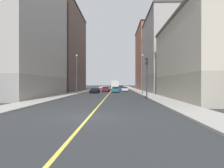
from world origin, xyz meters
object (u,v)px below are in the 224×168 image
object	(u,v)px
building_left_far	(152,59)
car_white	(124,89)
traffic_light_left_near	(147,72)
street_lamp_right_near	(77,70)
building_right_midblock	(61,50)
car_teal	(116,90)
box_truck	(115,85)
car_black	(95,90)
car_maroon	(106,89)
street_lamp_left_near	(143,70)
building_right_corner	(20,29)
building_left_mid	(167,54)
building_left_near	(208,58)
car_blue	(121,87)

from	to	relation	value
building_left_far	car_white	xyz separation A→B (m)	(-10.26, -14.57, -10.34)
traffic_light_left_near	street_lamp_right_near	world-z (taller)	street_lamp_right_near
building_right_midblock	car_white	xyz separation A→B (m)	(17.68, 0.73, -10.89)
street_lamp_right_near	car_teal	distance (m)	11.62
car_white	car_teal	xyz separation A→B (m)	(-2.40, -7.07, 0.07)
box_truck	car_black	bearing A→B (deg)	-102.54
building_right_midblock	car_white	world-z (taller)	building_right_midblock
car_teal	box_truck	bearing A→B (deg)	91.30
building_left_far	car_black	bearing A→B (deg)	-124.05
car_white	car_teal	distance (m)	7.47
car_white	car_maroon	bearing A→B (deg)	-145.39
street_lamp_left_near	car_maroon	xyz separation A→B (m)	(-7.98, 12.72, -4.14)
building_right_corner	car_black	size ratio (longest dim) A/B	5.39
building_left_mid	street_lamp_right_near	bearing A→B (deg)	-160.17
street_lamp_right_near	car_maroon	world-z (taller)	street_lamp_right_near
building_left_mid	building_right_corner	xyz separation A→B (m)	(-27.93, -16.74, 1.70)
building_left_near	street_lamp_left_near	size ratio (longest dim) A/B	2.50
building_left_mid	car_blue	bearing A→B (deg)	113.71
building_left_near	car_white	world-z (taller)	building_left_near
street_lamp_left_near	car_maroon	distance (m)	15.58
building_left_near	car_black	world-z (taller)	building_left_near
building_left_mid	car_white	distance (m)	15.09
building_left_near	street_lamp_right_near	size ratio (longest dim) A/B	2.42
street_lamp_right_near	car_blue	size ratio (longest dim) A/B	1.99
building_left_near	car_maroon	distance (m)	29.25
building_left_near	building_right_midblock	size ratio (longest dim) A/B	0.84
building_right_corner	box_truck	size ratio (longest dim) A/B	3.05
car_white	car_blue	size ratio (longest dim) A/B	1.00
street_lamp_left_near	car_teal	world-z (taller)	street_lamp_left_near
street_lamp_left_near	car_black	distance (m)	12.03
street_lamp_right_near	car_black	world-z (taller)	street_lamp_right_near
building_left_near	traffic_light_left_near	distance (m)	8.47
car_white	box_truck	world-z (taller)	box_truck
traffic_light_left_near	building_right_corner	bearing A→B (deg)	166.68
car_black	street_lamp_left_near	bearing A→B (deg)	-27.18
building_left_mid	box_truck	world-z (taller)	building_left_mid
street_lamp_right_near	building_left_mid	bearing A→B (deg)	19.83
car_maroon	car_black	bearing A→B (deg)	-105.19
building_right_corner	building_right_midblock	size ratio (longest dim) A/B	0.95
building_left_near	building_right_corner	size ratio (longest dim) A/B	0.88
building_right_corner	car_black	distance (m)	19.48
building_left_near	building_left_mid	bearing A→B (deg)	90.00
building_left_near	building_right_midblock	bearing A→B (deg)	135.76
car_white	car_blue	distance (m)	18.12
building_right_corner	traffic_light_left_near	bearing A→B (deg)	-13.32
car_black	car_white	bearing A→B (deg)	57.44
building_right_midblock	car_black	size ratio (longest dim) A/B	5.67
building_left_near	car_black	distance (m)	24.69
building_left_far	traffic_light_left_near	size ratio (longest dim) A/B	3.90
building_left_mid	car_blue	xyz separation A→B (m)	(-10.95, 24.94, -8.66)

